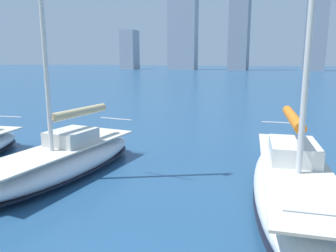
% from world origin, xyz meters
% --- Properties ---
extents(city_skyline, '(165.41, 19.44, 49.12)m').
position_xyz_m(city_skyline, '(1.13, -157.82, 20.50)').
color(city_skyline, '#9EA3AD').
rests_on(city_skyline, ground).
extents(sailboat_orange, '(3.24, 9.40, 10.49)m').
position_xyz_m(sailboat_orange, '(-4.01, -6.90, 0.75)').
color(sailboat_orange, white).
rests_on(sailboat_orange, ground).
extents(sailboat_tan, '(2.81, 8.11, 13.05)m').
position_xyz_m(sailboat_tan, '(4.07, -6.91, 0.70)').
color(sailboat_tan, white).
rests_on(sailboat_tan, ground).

